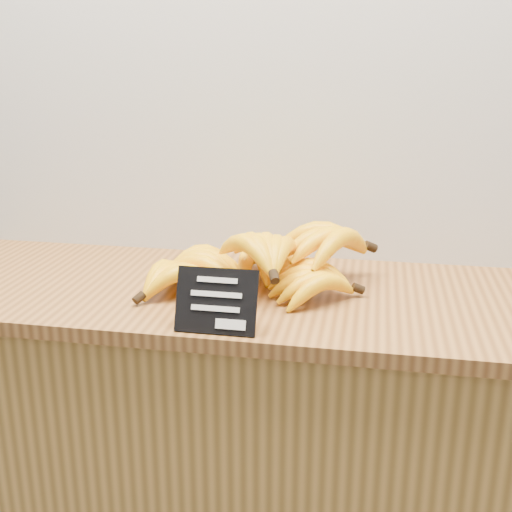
% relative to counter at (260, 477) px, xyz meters
% --- Properties ---
extents(counter, '(1.45, 0.50, 0.90)m').
position_rel_counter_xyz_m(counter, '(0.00, 0.00, 0.00)').
color(counter, '#AB7E37').
rests_on(counter, ground).
extents(counter_top, '(1.56, 0.54, 0.03)m').
position_rel_counter_xyz_m(counter_top, '(-0.00, 0.00, 0.47)').
color(counter_top, '#96622E').
rests_on(counter_top, counter).
extents(chalkboard_sign, '(0.15, 0.05, 0.11)m').
position_rel_counter_xyz_m(chalkboard_sign, '(-0.04, -0.23, 0.54)').
color(chalkboard_sign, black).
rests_on(chalkboard_sign, counter_top).
extents(banana_pile, '(0.54, 0.31, 0.13)m').
position_rel_counter_xyz_m(banana_pile, '(0.01, 0.01, 0.54)').
color(banana_pile, '#FFBE0A').
rests_on(banana_pile, counter_top).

